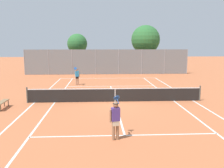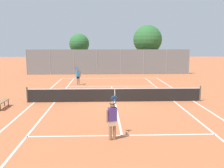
% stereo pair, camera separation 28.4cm
% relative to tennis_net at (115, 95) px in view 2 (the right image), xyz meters
% --- Properties ---
extents(ground_plane, '(120.00, 120.00, 0.00)m').
position_rel_tennis_net_xyz_m(ground_plane, '(0.00, 0.00, -0.51)').
color(ground_plane, '#BC663D').
extents(court_line_markings, '(11.10, 23.90, 0.01)m').
position_rel_tennis_net_xyz_m(court_line_markings, '(0.00, 0.00, -0.51)').
color(court_line_markings, silver).
rests_on(court_line_markings, ground).
extents(tennis_net, '(12.00, 0.10, 1.07)m').
position_rel_tennis_net_xyz_m(tennis_net, '(0.00, 0.00, 0.00)').
color(tennis_net, '#474C47').
rests_on(tennis_net, ground).
extents(player_near_side, '(0.50, 0.86, 1.77)m').
position_rel_tennis_net_xyz_m(player_near_side, '(-0.44, -6.86, 0.42)').
color(player_near_side, '#936B4C').
rests_on(player_near_side, ground).
extents(player_far_left, '(0.49, 0.86, 1.77)m').
position_rel_tennis_net_xyz_m(player_far_left, '(-3.21, 7.34, 0.42)').
color(player_far_left, tan).
rests_on(player_far_left, ground).
extents(loose_tennis_ball_0, '(0.07, 0.07, 0.07)m').
position_rel_tennis_net_xyz_m(loose_tennis_ball_0, '(3.58, 5.54, -0.48)').
color(loose_tennis_ball_0, '#D1DB33').
rests_on(loose_tennis_ball_0, ground).
extents(loose_tennis_ball_1, '(0.07, 0.07, 0.07)m').
position_rel_tennis_net_xyz_m(loose_tennis_ball_1, '(-5.01, 1.90, -0.48)').
color(loose_tennis_ball_1, '#D1DB33').
rests_on(loose_tennis_ball_1, ground).
extents(loose_tennis_ball_2, '(0.07, 0.07, 0.07)m').
position_rel_tennis_net_xyz_m(loose_tennis_ball_2, '(-0.27, 5.90, -0.48)').
color(loose_tennis_ball_2, '#D1DB33').
rests_on(loose_tennis_ball_2, ground).
extents(loose_tennis_ball_3, '(0.07, 0.07, 0.07)m').
position_rel_tennis_net_xyz_m(loose_tennis_ball_3, '(-1.47, 11.05, -0.48)').
color(loose_tennis_ball_3, '#D1DB33').
rests_on(loose_tennis_ball_3, ground).
extents(courtside_bench, '(0.36, 1.50, 0.47)m').
position_rel_tennis_net_xyz_m(courtside_bench, '(-7.04, -1.52, -0.10)').
color(courtside_bench, olive).
rests_on(courtside_bench, ground).
extents(back_fence, '(21.28, 0.08, 3.24)m').
position_rel_tennis_net_xyz_m(back_fence, '(0.00, 15.70, 1.11)').
color(back_fence, gray).
rests_on(back_fence, ground).
extents(tree_behind_left, '(2.85, 2.85, 5.37)m').
position_rel_tennis_net_xyz_m(tree_behind_left, '(-4.17, 19.56, 3.36)').
color(tree_behind_left, brown).
rests_on(tree_behind_left, ground).
extents(tree_behind_right, '(4.00, 4.00, 6.53)m').
position_rel_tennis_net_xyz_m(tree_behind_right, '(5.59, 18.36, 3.90)').
color(tree_behind_right, brown).
rests_on(tree_behind_right, ground).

